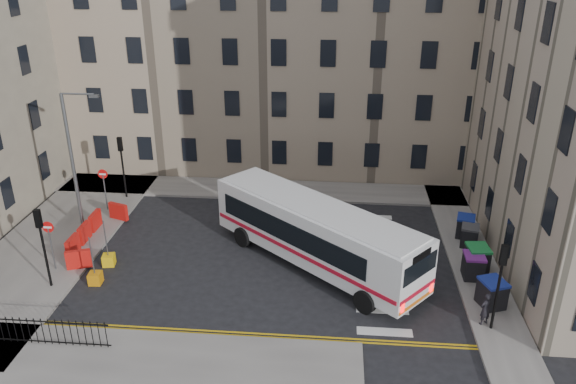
# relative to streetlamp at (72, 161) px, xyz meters

# --- Properties ---
(ground) EXTENTS (120.00, 120.00, 0.00)m
(ground) POSITION_rel_streetlamp_xyz_m (13.00, -2.00, -4.34)
(ground) COLOR black
(ground) RESTS_ON ground
(pavement_north) EXTENTS (36.00, 3.20, 0.15)m
(pavement_north) POSITION_rel_streetlamp_xyz_m (7.00, 6.60, -4.26)
(pavement_north) COLOR slate
(pavement_north) RESTS_ON ground
(pavement_east) EXTENTS (2.40, 26.00, 0.15)m
(pavement_east) POSITION_rel_streetlamp_xyz_m (22.00, 2.00, -4.26)
(pavement_east) COLOR slate
(pavement_east) RESTS_ON ground
(pavement_west) EXTENTS (6.00, 22.00, 0.15)m
(pavement_west) POSITION_rel_streetlamp_xyz_m (-1.00, -1.00, -4.26)
(pavement_west) COLOR slate
(pavement_west) RESTS_ON ground
(pavement_sw) EXTENTS (20.00, 6.00, 0.15)m
(pavement_sw) POSITION_rel_streetlamp_xyz_m (6.00, -12.00, -4.26)
(pavement_sw) COLOR slate
(pavement_sw) RESTS_ON ground
(terrace_north) EXTENTS (38.30, 10.80, 17.20)m
(terrace_north) POSITION_rel_streetlamp_xyz_m (6.00, 13.50, 4.28)
(terrace_north) COLOR gray
(terrace_north) RESTS_ON ground
(traffic_light_east) EXTENTS (0.28, 0.22, 4.10)m
(traffic_light_east) POSITION_rel_streetlamp_xyz_m (21.60, -7.50, -1.47)
(traffic_light_east) COLOR black
(traffic_light_east) RESTS_ON pavement_east
(traffic_light_nw) EXTENTS (0.28, 0.22, 4.10)m
(traffic_light_nw) POSITION_rel_streetlamp_xyz_m (1.00, 4.50, -1.47)
(traffic_light_nw) COLOR black
(traffic_light_nw) RESTS_ON pavement_west
(traffic_light_sw) EXTENTS (0.28, 0.22, 4.10)m
(traffic_light_sw) POSITION_rel_streetlamp_xyz_m (1.00, -6.00, -1.47)
(traffic_light_sw) COLOR black
(traffic_light_sw) RESTS_ON pavement_west
(streetlamp) EXTENTS (0.50, 0.22, 8.14)m
(streetlamp) POSITION_rel_streetlamp_xyz_m (0.00, 0.00, 0.00)
(streetlamp) COLOR #595B5E
(streetlamp) RESTS_ON pavement_west
(no_entry_north) EXTENTS (0.60, 0.08, 3.00)m
(no_entry_north) POSITION_rel_streetlamp_xyz_m (0.50, 2.50, -2.26)
(no_entry_north) COLOR #595B5E
(no_entry_north) RESTS_ON pavement_west
(no_entry_south) EXTENTS (0.60, 0.08, 3.00)m
(no_entry_south) POSITION_rel_streetlamp_xyz_m (0.50, -4.50, -2.26)
(no_entry_south) COLOR #595B5E
(no_entry_south) RESTS_ON pavement_west
(roadworks_barriers) EXTENTS (1.66, 6.26, 1.00)m
(roadworks_barriers) POSITION_rel_streetlamp_xyz_m (1.16, -1.50, -3.69)
(roadworks_barriers) COLOR red
(roadworks_barriers) RESTS_ON pavement_west
(iron_railings) EXTENTS (7.80, 0.04, 1.20)m
(iron_railings) POSITION_rel_streetlamp_xyz_m (1.75, -10.20, -3.59)
(iron_railings) COLOR black
(iron_railings) RESTS_ON pavement_sw
(bus) EXTENTS (11.26, 10.22, 3.38)m
(bus) POSITION_rel_streetlamp_xyz_m (13.73, -2.70, -2.38)
(bus) COLOR silver
(bus) RESTS_ON ground
(wheelie_bin_a) EXTENTS (1.38, 1.47, 1.31)m
(wheelie_bin_a) POSITION_rel_streetlamp_xyz_m (21.96, -5.78, -3.52)
(wheelie_bin_a) COLOR black
(wheelie_bin_a) RESTS_ON pavement_east
(wheelie_bin_b) EXTENTS (1.02, 1.16, 1.26)m
(wheelie_bin_b) POSITION_rel_streetlamp_xyz_m (21.62, -3.41, -3.55)
(wheelie_bin_b) COLOR black
(wheelie_bin_b) RESTS_ON pavement_east
(wheelie_bin_c) EXTENTS (1.18, 1.32, 1.34)m
(wheelie_bin_c) POSITION_rel_streetlamp_xyz_m (21.94, -2.73, -3.51)
(wheelie_bin_c) COLOR black
(wheelie_bin_c) RESTS_ON pavement_east
(wheelie_bin_d) EXTENTS (1.15, 1.26, 1.18)m
(wheelie_bin_d) POSITION_rel_streetlamp_xyz_m (22.10, -0.14, -3.59)
(wheelie_bin_d) COLOR black
(wheelie_bin_d) RESTS_ON pavement_east
(wheelie_bin_e) EXTENTS (1.21, 1.31, 1.23)m
(wheelie_bin_e) POSITION_rel_streetlamp_xyz_m (22.07, 0.92, -3.57)
(wheelie_bin_e) COLOR black
(wheelie_bin_e) RESTS_ON pavement_east
(pedestrian) EXTENTS (0.67, 0.61, 1.54)m
(pedestrian) POSITION_rel_streetlamp_xyz_m (21.32, -7.22, -3.42)
(pedestrian) COLOR black
(pedestrian) RESTS_ON pavement_east
(bollard_yellow) EXTENTS (0.69, 0.69, 0.60)m
(bollard_yellow) POSITION_rel_streetlamp_xyz_m (3.00, -3.68, -4.04)
(bollard_yellow) COLOR yellow
(bollard_yellow) RESTS_ON ground
(bollard_chevron) EXTENTS (0.64, 0.64, 0.60)m
(bollard_chevron) POSITION_rel_streetlamp_xyz_m (3.00, -5.42, -4.04)
(bollard_chevron) COLOR orange
(bollard_chevron) RESTS_ON ground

